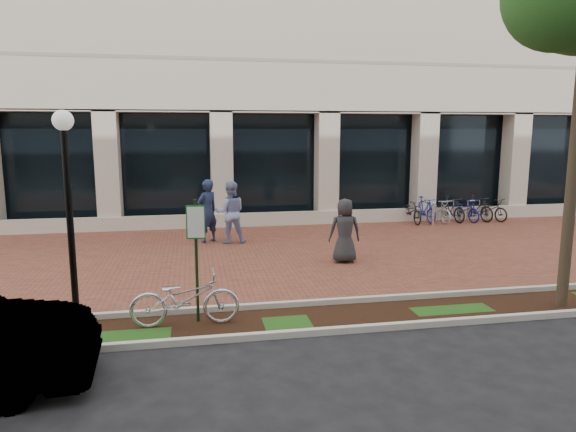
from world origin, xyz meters
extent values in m
plane|color=black|center=(0.00, 0.00, 0.00)|extent=(120.00, 120.00, 0.00)
cube|color=brown|center=(0.00, 0.00, 0.01)|extent=(40.00, 9.00, 0.01)
cube|color=black|center=(0.00, -5.25, 0.01)|extent=(40.00, 1.50, 0.01)
cube|color=beige|center=(0.00, -4.50, 0.06)|extent=(40.00, 0.12, 0.12)
cube|color=beige|center=(0.00, -6.00, 0.06)|extent=(40.00, 0.12, 0.12)
cube|color=black|center=(0.00, 5.60, 2.10)|extent=(40.00, 0.15, 4.20)
cube|color=beige|center=(0.00, 4.50, 0.25)|extent=(40.00, 0.25, 0.50)
cube|color=beige|center=(0.00, 4.90, 2.10)|extent=(0.80, 0.80, 4.20)
cube|color=#153B18|center=(-3.05, -4.96, 1.15)|extent=(0.05, 0.05, 2.29)
cube|color=#186026|center=(-3.05, -4.99, 1.88)|extent=(0.34, 0.02, 0.62)
cube|color=silver|center=(-3.05, -5.00, 1.88)|extent=(0.30, 0.01, 0.56)
cylinder|color=black|center=(-5.25, -4.63, 0.15)|extent=(0.28, 0.28, 0.30)
cylinder|color=black|center=(-5.25, -4.63, 1.77)|extent=(0.12, 0.12, 3.53)
sphere|color=silver|center=(-5.25, -4.63, 3.68)|extent=(0.36, 0.36, 0.36)
cylinder|color=#4C3E2B|center=(4.19, -5.43, 2.44)|extent=(0.22, 0.22, 4.89)
imported|color=silver|center=(-3.28, -5.12, 0.51)|extent=(1.96, 0.69, 1.03)
imported|color=#1C2647|center=(-2.65, 1.97, 1.01)|extent=(0.88, 0.82, 2.01)
imported|color=#818DC0|center=(-1.94, 1.75, 0.98)|extent=(0.96, 0.76, 1.96)
imported|color=#28292D|center=(0.89, -1.25, 0.87)|extent=(0.91, 0.65, 1.73)
cylinder|color=silver|center=(5.73, 3.35, 0.40)|extent=(0.11, 0.11, 0.80)
sphere|color=silver|center=(5.73, 3.35, 0.85)|extent=(0.12, 0.12, 0.12)
imported|color=black|center=(5.17, 4.10, 0.45)|extent=(0.65, 1.73, 0.90)
imported|color=navy|center=(5.72, 4.10, 0.50)|extent=(0.61, 1.69, 0.99)
imported|color=#B8B9BD|center=(6.27, 4.10, 0.45)|extent=(0.83, 1.77, 0.90)
imported|color=black|center=(6.82, 4.10, 0.50)|extent=(0.77, 1.71, 0.99)
imported|color=navy|center=(7.37, 4.10, 0.45)|extent=(0.99, 1.80, 0.90)
imported|color=black|center=(7.92, 4.10, 0.50)|extent=(0.93, 1.72, 0.99)
imported|color=black|center=(8.47, 4.10, 0.45)|extent=(1.14, 1.81, 0.90)
cylinder|color=silver|center=(6.82, 4.10, 0.40)|extent=(0.04, 0.04, 0.80)
camera|label=1|loc=(-3.09, -14.19, 3.49)|focal=32.00mm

